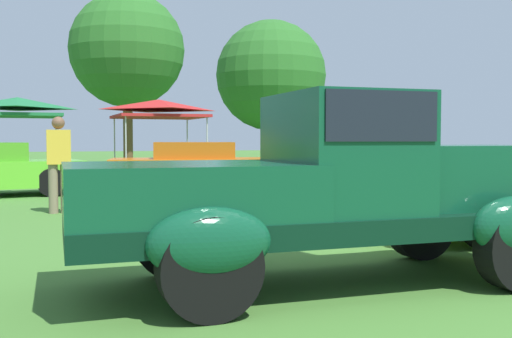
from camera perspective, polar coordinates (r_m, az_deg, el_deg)
ground_plane at (r=5.92m, az=10.07°, el=-9.85°), size 120.00×120.00×0.00m
feature_pickup_truck at (r=5.40m, az=7.38°, el=-1.73°), size 4.66×1.95×1.70m
show_car_orange at (r=15.55m, az=-5.40°, el=0.27°), size 4.82×2.65×1.22m
show_car_skyblue at (r=18.59m, az=9.11°, el=0.67°), size 4.32×2.40×1.22m
spectator_between_cars at (r=11.02m, az=-18.22°, el=0.71°), size 0.40×0.25×1.69m
canopy_tent_center_field at (r=21.91m, az=-21.71°, el=5.60°), size 2.84×2.84×2.71m
canopy_tent_right_field at (r=21.80m, az=-9.21°, el=5.79°), size 3.08×3.08×2.71m
treeline_mid_left at (r=28.73m, az=-12.14°, el=10.97°), size 5.25×5.25×8.02m
treeline_center at (r=33.96m, az=1.43°, el=8.85°), size 6.14×6.14×7.91m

